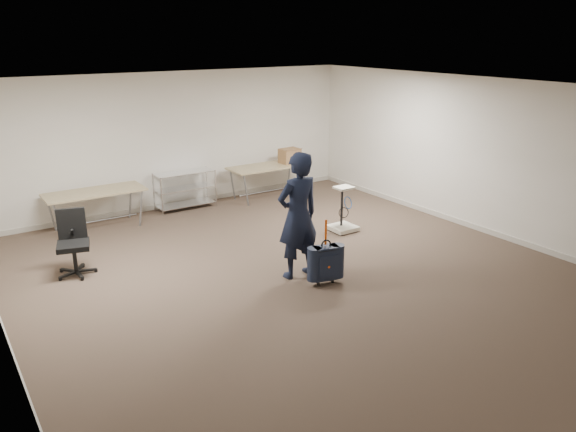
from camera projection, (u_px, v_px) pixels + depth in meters
ground at (300, 277)px, 8.51m from camera, size 9.00×9.00×0.00m
room_shell at (254, 247)px, 9.58m from camera, size 8.00×9.00×9.00m
folding_table_left at (95, 194)px, 10.42m from camera, size 1.80×0.75×0.73m
folding_table_right at (268, 168)px, 12.42m from camera, size 1.80×0.75×0.73m
wire_shelf at (185, 188)px, 11.69m from camera, size 1.22×0.47×0.80m
person at (298, 216)px, 8.27m from camera, size 0.71×0.47×1.92m
suitcase at (326, 263)px, 8.17m from camera, size 0.40×0.29×1.00m
office_chair at (75, 255)px, 8.56m from camera, size 0.60×0.60×0.99m
equipment_cart at (343, 219)px, 10.44m from camera, size 0.47×0.47×0.85m
cardboard_box at (290, 156)px, 12.62m from camera, size 0.45×0.35×0.32m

